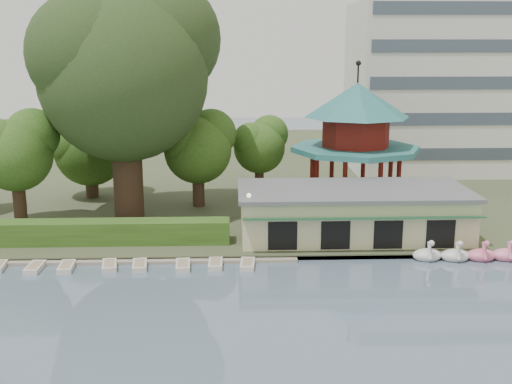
{
  "coord_description": "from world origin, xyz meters",
  "views": [
    {
      "loc": [
        0.31,
        -28.0,
        15.74
      ],
      "look_at": [
        2.0,
        18.0,
        5.0
      ],
      "focal_mm": 45.0,
      "sensor_mm": 36.0,
      "label": 1
    }
  ],
  "objects_px": {
    "dock": "(66,261)",
    "pavilion": "(356,132)",
    "big_tree": "(126,65)",
    "boathouse": "(353,212)"
  },
  "relations": [
    {
      "from": "dock",
      "to": "pavilion",
      "type": "relative_size",
      "value": 2.52
    },
    {
      "from": "dock",
      "to": "big_tree",
      "type": "relative_size",
      "value": 1.61
    },
    {
      "from": "pavilion",
      "to": "boathouse",
      "type": "bearing_deg",
      "value": -101.28
    },
    {
      "from": "pavilion",
      "to": "big_tree",
      "type": "height_order",
      "value": "big_tree"
    },
    {
      "from": "big_tree",
      "to": "dock",
      "type": "bearing_deg",
      "value": -106.16
    },
    {
      "from": "dock",
      "to": "pavilion",
      "type": "distance_m",
      "value": 29.14
    },
    {
      "from": "pavilion",
      "to": "dock",
      "type": "bearing_deg",
      "value": -148.34
    },
    {
      "from": "pavilion",
      "to": "big_tree",
      "type": "relative_size",
      "value": 0.64
    },
    {
      "from": "dock",
      "to": "boathouse",
      "type": "xyz_separation_m",
      "value": [
        22.0,
        4.77,
        2.25
      ]
    },
    {
      "from": "dock",
      "to": "pavilion",
      "type": "bearing_deg",
      "value": 31.66
    }
  ]
}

